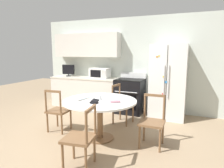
% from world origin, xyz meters
% --- Properties ---
extents(ground_plane, '(14.00, 14.00, 0.00)m').
position_xyz_m(ground_plane, '(0.00, 0.00, 0.00)').
color(ground_plane, '#9E8466').
extents(back_wall, '(5.20, 0.44, 2.60)m').
position_xyz_m(back_wall, '(-0.31, 2.59, 1.44)').
color(back_wall, silver).
rests_on(back_wall, ground_plane).
extents(kitchen_counter, '(2.07, 0.64, 0.90)m').
position_xyz_m(kitchen_counter, '(-1.18, 2.29, 0.45)').
color(kitchen_counter, silver).
rests_on(kitchen_counter, ground_plane).
extents(refrigerator, '(0.85, 0.75, 1.83)m').
position_xyz_m(refrigerator, '(1.24, 2.22, 0.92)').
color(refrigerator, white).
rests_on(refrigerator, ground_plane).
extents(oven_range, '(0.73, 0.68, 1.08)m').
position_xyz_m(oven_range, '(0.23, 2.26, 0.47)').
color(oven_range, black).
rests_on(oven_range, ground_plane).
extents(microwave, '(0.55, 0.36, 0.29)m').
position_xyz_m(microwave, '(-0.69, 2.30, 1.04)').
color(microwave, white).
rests_on(microwave, kitchen_counter).
extents(countertop_tv, '(0.41, 0.16, 0.36)m').
position_xyz_m(countertop_tv, '(-1.79, 2.33, 1.09)').
color(countertop_tv, black).
rests_on(countertop_tv, kitchen_counter).
extents(dining_table, '(1.38, 1.38, 0.76)m').
position_xyz_m(dining_table, '(0.23, 0.42, 0.64)').
color(dining_table, white).
rests_on(dining_table, ground_plane).
extents(dining_chair_right, '(0.43, 0.43, 0.90)m').
position_xyz_m(dining_chair_right, '(1.20, 0.51, 0.43)').
color(dining_chair_right, brown).
rests_on(dining_chair_right, ground_plane).
extents(dining_chair_left, '(0.44, 0.44, 0.90)m').
position_xyz_m(dining_chair_left, '(-0.74, 0.42, 0.43)').
color(dining_chair_left, brown).
rests_on(dining_chair_left, ground_plane).
extents(dining_chair_near, '(0.47, 0.47, 0.90)m').
position_xyz_m(dining_chair_near, '(0.39, -0.54, 0.43)').
color(dining_chair_near, brown).
rests_on(dining_chair_near, ground_plane).
extents(dining_chair_far, '(0.47, 0.47, 0.90)m').
position_xyz_m(dining_chair_far, '(0.32, 1.39, 0.43)').
color(dining_chair_far, brown).
rests_on(dining_chair_far, ground_plane).
extents(candle_glass, '(0.08, 0.08, 0.08)m').
position_xyz_m(candle_glass, '(0.22, 0.42, 0.79)').
color(candle_glass, silver).
rests_on(candle_glass, dining_table).
extents(folded_napkin, '(0.18, 0.13, 0.05)m').
position_xyz_m(folded_napkin, '(0.56, 0.36, 0.78)').
color(folded_napkin, pink).
rests_on(folded_napkin, dining_table).
extents(wallet, '(0.14, 0.15, 0.07)m').
position_xyz_m(wallet, '(0.24, 0.17, 0.79)').
color(wallet, black).
rests_on(wallet, dining_table).
extents(mail_stack, '(0.32, 0.36, 0.02)m').
position_xyz_m(mail_stack, '(-0.15, 0.38, 0.77)').
color(mail_stack, white).
rests_on(mail_stack, dining_table).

